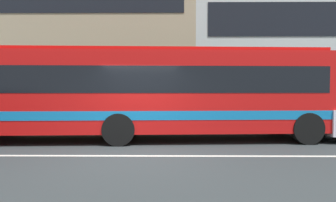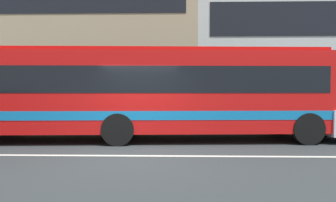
# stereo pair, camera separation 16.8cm
# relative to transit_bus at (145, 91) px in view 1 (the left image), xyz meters

# --- Properties ---
(ground_plane) EXTENTS (160.00, 160.00, 0.00)m
(ground_plane) POSITION_rel_transit_bus_xyz_m (0.02, -2.60, -1.69)
(ground_plane) COLOR #32383A
(lane_centre_line) EXTENTS (60.00, 0.16, 0.01)m
(lane_centre_line) POSITION_rel_transit_bus_xyz_m (0.02, -2.60, -1.69)
(lane_centre_line) COLOR silver
(lane_centre_line) RESTS_ON ground_plane
(hedge_row_far) EXTENTS (15.48, 1.10, 0.72)m
(hedge_row_far) POSITION_rel_transit_bus_xyz_m (0.09, 3.98, -1.33)
(hedge_row_far) COLOR #295923
(hedge_row_far) RESTS_ON ground_plane
(apartment_block_left) EXTENTS (18.06, 10.50, 13.34)m
(apartment_block_left) POSITION_rel_transit_bus_xyz_m (-6.61, 13.38, 4.98)
(apartment_block_left) COLOR tan
(apartment_block_left) RESTS_ON ground_plane
(apartment_block_right) EXTENTS (18.23, 10.50, 10.34)m
(apartment_block_right) POSITION_rel_transit_bus_xyz_m (11.53, 13.38, 3.48)
(apartment_block_right) COLOR silver
(apartment_block_right) RESTS_ON ground_plane
(transit_bus) EXTENTS (12.42, 3.17, 3.06)m
(transit_bus) POSITION_rel_transit_bus_xyz_m (0.00, 0.00, 0.00)
(transit_bus) COLOR red
(transit_bus) RESTS_ON ground_plane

